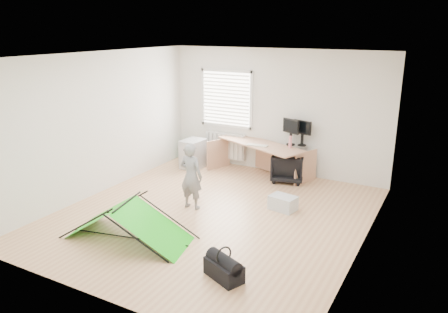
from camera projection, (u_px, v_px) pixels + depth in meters
The scene contains 18 objects.
ground at pixel (213, 215), 7.57m from camera, with size 5.50×5.50×0.00m, color tan.
back_wall at pixel (276, 112), 9.50m from camera, with size 5.00×0.02×2.70m, color silver.
window at pixel (226, 99), 9.96m from camera, with size 1.20×0.06×1.20m, color silver.
radiator at pixel (226, 146), 10.24m from camera, with size 1.00×0.12×0.60m, color silver.
desk at pixel (260, 159), 9.49m from camera, with size 2.10×0.67×0.72m, color tan.
filing_cabinet at pixel (193, 154), 10.01m from camera, with size 0.42×0.56×0.66m, color #AAACB0.
monitor_left at pixel (291, 135), 9.22m from camera, with size 0.43×0.09×0.41m, color black.
monitor_right at pixel (302, 136), 9.17m from camera, with size 0.42×0.09×0.40m, color black.
keyboard at pixel (257, 145), 9.21m from camera, with size 0.44×0.15×0.02m, color beige.
thermos at pixel (290, 142), 9.02m from camera, with size 0.07×0.07×0.25m, color #D3767E.
office_chair at pixel (288, 167), 9.15m from camera, with size 0.65×0.67×0.61m, color black.
person at pixel (191, 176), 7.70m from camera, with size 0.44×0.29×1.20m, color gray.
kite at pixel (128, 220), 6.64m from camera, with size 1.95×0.85×0.60m, color #19C412, non-canonical shape.
storage_crate at pixel (283, 203), 7.75m from camera, with size 0.46×0.32×0.26m, color silver.
tote_bag at pixel (187, 150), 10.77m from camera, with size 0.32×0.14×0.39m, color #1C8C65.
laptop_bag at pixel (150, 222), 6.99m from camera, with size 0.37×0.11×0.27m, color black.
white_box at pixel (156, 237), 6.65m from camera, with size 0.10×0.10×0.10m, color silver.
duffel_bag at pixel (224, 270), 5.63m from camera, with size 0.54×0.28×0.24m, color black.
Camera 1 is at (3.51, -6.02, 3.14)m, focal length 35.00 mm.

